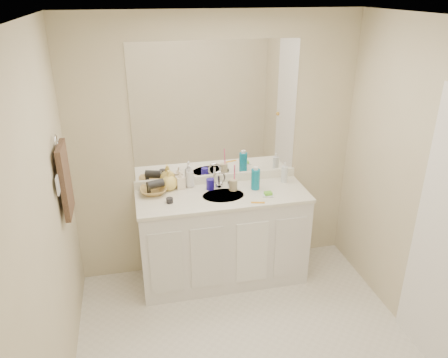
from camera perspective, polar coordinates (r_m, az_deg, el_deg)
floor at (r=3.56m, az=3.72°, el=-22.19°), size 2.60×2.60×0.00m
ceiling at (r=2.48m, az=5.28°, el=20.00°), size 2.60×2.60×0.02m
wall_back at (r=3.97m, az=-1.03°, el=3.84°), size 2.60×0.02×2.40m
wall_left at (r=2.78m, az=-22.51°, el=-7.55°), size 0.02×2.60×2.40m
wall_right at (r=3.41m, az=25.80°, el=-2.24°), size 0.02×2.60×2.40m
vanity_cabinet at (r=4.07m, az=-0.16°, el=-7.78°), size 1.50×0.55×0.85m
countertop at (r=3.86m, az=-0.16°, el=-2.22°), size 1.52×0.57×0.03m
backsplash at (r=4.07m, az=-0.96°, el=0.06°), size 1.52×0.03×0.08m
sink_basin at (r=3.84m, az=-0.10°, el=-2.31°), size 0.37×0.37×0.02m
faucet at (r=3.97m, az=-0.67°, el=-0.32°), size 0.02×0.02×0.11m
mirror at (r=3.86m, az=-1.05°, el=8.83°), size 1.48×0.01×1.20m
blue_mug at (r=3.93m, az=-1.81°, el=-0.68°), size 0.08×0.08×0.10m
tan_cup at (r=3.91m, az=1.22°, el=-0.76°), size 0.08×0.08×0.10m
toothbrush at (r=3.87m, az=1.38°, el=0.58°), size 0.02×0.04×0.20m
mouthwash_bottle at (r=3.93m, az=4.13°, el=-0.03°), size 0.09×0.09×0.19m
clear_pump_bottle at (r=4.10m, az=7.89°, el=0.63°), size 0.08×0.08×0.15m
soap_dish at (r=3.84m, az=5.77°, el=-2.12°), size 0.11×0.10×0.01m
green_soap at (r=3.83m, az=5.78°, el=-1.87°), size 0.07×0.05×0.02m
orange_comb at (r=3.71m, az=4.46°, el=-3.08°), size 0.12×0.05×0.00m
dark_jar at (r=3.73m, az=-7.12°, el=-2.79°), size 0.07×0.07×0.04m
soap_bottle_white at (r=3.97m, az=-4.49°, el=0.36°), size 0.10×0.10×0.21m
soap_bottle_cream at (r=3.95m, az=-5.73°, el=-0.10°), size 0.09×0.09×0.17m
soap_bottle_yellow at (r=3.94m, az=-7.19°, el=-0.14°), size 0.16×0.16×0.18m
wicker_basket at (r=3.90m, az=-9.19°, el=-1.51°), size 0.24×0.24×0.06m
hair_dryer at (r=3.88m, az=-8.96°, el=-0.67°), size 0.16×0.11×0.07m
towel_ring at (r=3.33m, az=-21.09°, el=4.55°), size 0.01×0.11×0.11m
hand_towel at (r=3.43m, az=-20.03°, el=-0.13°), size 0.04×0.32×0.55m
switch_plate at (r=3.23m, az=-20.89°, el=-0.77°), size 0.01×0.08×0.13m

